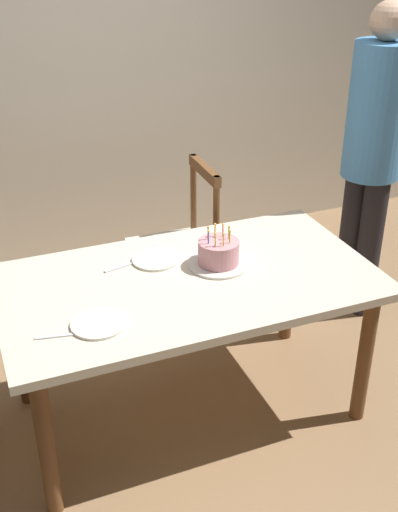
% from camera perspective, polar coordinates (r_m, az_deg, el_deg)
% --- Properties ---
extents(ground, '(6.40, 6.40, 0.00)m').
position_cam_1_polar(ground, '(3.24, -0.84, -13.41)').
color(ground, '#93704C').
extents(back_wall, '(6.40, 0.10, 2.60)m').
position_cam_1_polar(back_wall, '(4.28, -10.39, 16.37)').
color(back_wall, silver).
rests_on(back_wall, ground).
extents(dining_table, '(1.66, 0.92, 0.74)m').
position_cam_1_polar(dining_table, '(2.84, -0.94, -3.52)').
color(dining_table, beige).
rests_on(dining_table, ground).
extents(birthday_cake, '(0.28, 0.28, 0.19)m').
position_cam_1_polar(birthday_cake, '(2.88, 1.76, 0.16)').
color(birthday_cake, silver).
rests_on(birthday_cake, dining_table).
extents(plate_near_celebrant, '(0.22, 0.22, 0.01)m').
position_cam_1_polar(plate_near_celebrant, '(2.52, -9.01, -6.01)').
color(plate_near_celebrant, silver).
rests_on(plate_near_celebrant, dining_table).
extents(plate_far_side, '(0.22, 0.22, 0.01)m').
position_cam_1_polar(plate_far_side, '(2.94, -3.92, -0.31)').
color(plate_far_side, silver).
rests_on(plate_far_side, dining_table).
extents(fork_near_celebrant, '(0.18, 0.05, 0.01)m').
position_cam_1_polar(fork_near_celebrant, '(2.48, -12.50, -7.01)').
color(fork_near_celebrant, silver).
rests_on(fork_near_celebrant, dining_table).
extents(fork_far_side, '(0.18, 0.06, 0.01)m').
position_cam_1_polar(fork_far_side, '(2.90, -6.90, -0.94)').
color(fork_far_side, silver).
rests_on(fork_far_side, dining_table).
extents(chair_spindle_back, '(0.45, 0.45, 0.95)m').
position_cam_1_polar(chair_spindle_back, '(3.64, -2.02, 0.56)').
color(chair_spindle_back, beige).
rests_on(chair_spindle_back, ground).
extents(person_guest, '(0.32, 0.32, 1.79)m').
position_cam_1_polar(person_guest, '(3.65, 15.31, 9.33)').
color(person_guest, '#262328').
rests_on(person_guest, ground).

